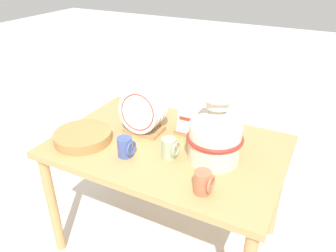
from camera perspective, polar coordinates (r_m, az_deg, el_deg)
ground_plane at (r=2.24m, az=0.00°, el=-19.10°), size 14.00×14.00×0.00m
display_table at (r=1.82m, az=0.00°, el=-5.48°), size 1.23×0.83×0.72m
ceramic_vase at (r=1.59m, az=8.25°, el=-1.13°), size 0.28×0.28×0.35m
dish_rack_round_plates at (r=1.84m, az=-4.41°, el=2.08°), size 0.24×0.17×0.27m
dish_rack_square_plates at (r=1.85m, az=4.84°, el=0.73°), size 0.21×0.16×0.19m
wicker_charger_stack at (r=1.85m, az=-14.58°, el=-1.75°), size 0.31×0.31×0.05m
mug_sage_glaze at (r=1.64m, az=0.30°, el=-3.90°), size 0.08×0.08×0.10m
mug_cobalt_glaze at (r=1.66m, az=-7.39°, el=-3.66°), size 0.08×0.08×0.10m
mug_terracotta_glaze at (r=1.42m, az=6.19°, el=-9.73°), size 0.08×0.08×0.10m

